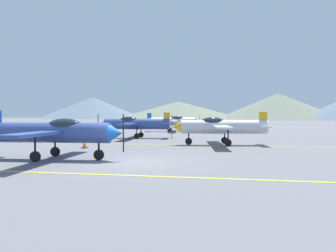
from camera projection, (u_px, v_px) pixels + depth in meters
The scene contains 11 objects.
ground_plane at pixel (130, 162), 15.47m from camera, with size 400.00×400.00×0.00m, color slate.
apron_line_near at pixel (104, 175), 12.16m from camera, with size 80.00×0.16×0.01m, color yellow.
apron_line_far at pixel (166, 145), 24.14m from camera, with size 80.00×0.16×0.01m, color yellow.
airplane_near at pixel (54, 132), 16.33m from camera, with size 7.00×8.06×2.41m.
airplane_mid at pixel (220, 126), 24.10m from camera, with size 7.04×8.08×2.41m.
airplane_far at pixel (134, 124), 31.21m from camera, with size 7.01×8.06×2.41m.
airplane_back at pixel (173, 121), 43.32m from camera, with size 7.05×8.07×2.41m.
traffic_cone_side at pixel (84, 144), 21.85m from camera, with size 0.36×0.36×0.59m.
hill_left at pixel (93, 108), 180.51m from camera, with size 56.44×56.44×11.58m, color slate.
hill_centerleft at pixel (179, 110), 166.56m from camera, with size 65.39×65.39×8.77m, color slate.
hill_centerright at pixel (278, 106), 153.41m from camera, with size 57.30×57.30×11.99m, color slate.
Camera 1 is at (4.50, -14.83, 2.21)m, focal length 35.43 mm.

